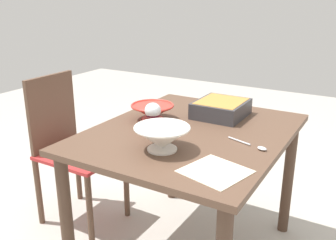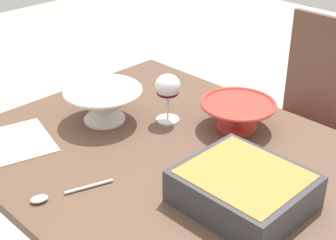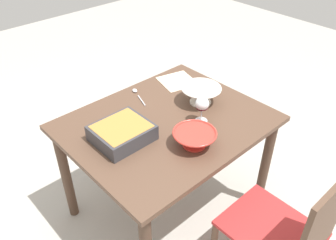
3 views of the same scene
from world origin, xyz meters
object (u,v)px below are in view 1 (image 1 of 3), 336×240
casserole_dish (221,108)px  napkin (215,171)px  wine_glass (153,113)px  serving_spoon (255,146)px  dining_table (190,151)px  mixing_bowl (162,137)px  chair (69,145)px  small_bowl (152,111)px

casserole_dish → napkin: casserole_dish is taller
wine_glass → serving_spoon: bearing=100.3°
dining_table → napkin: napkin is taller
mixing_bowl → casserole_dish: bearing=176.8°
chair → small_bowl: (-0.07, 0.57, 0.29)m
dining_table → mixing_bowl: bearing=1.2°
wine_glass → casserole_dish: wine_glass is taller
dining_table → wine_glass: 0.29m
chair → small_bowl: chair is taller
chair → casserole_dish: chair is taller
napkin → casserole_dish: bearing=-158.7°
chair → small_bowl: bearing=97.2°
chair → serving_spoon: chair is taller
casserole_dish → serving_spoon: casserole_dish is taller
casserole_dish → mixing_bowl: (0.57, -0.03, 0.01)m
dining_table → mixing_bowl: size_ratio=4.56×
chair → wine_glass: size_ratio=5.85×
casserole_dish → wine_glass: bearing=-21.8°
serving_spoon → napkin: size_ratio=0.92×
mixing_bowl → small_bowl: (-0.33, -0.26, -0.01)m
small_bowl → serving_spoon: bearing=81.1°
napkin → chair: bearing=-106.6°
wine_glass → napkin: size_ratio=0.70×
dining_table → casserole_dish: 0.33m
chair → casserole_dish: bearing=110.3°
dining_table → casserole_dish: (-0.29, 0.04, 0.16)m
chair → wine_glass: 0.78m
chair → wine_glass: (0.11, 0.69, 0.35)m
wine_glass → serving_spoon: size_ratio=0.76×
casserole_dish → mixing_bowl: 0.57m
small_bowl → mixing_bowl: bearing=38.6°
chair → mixing_bowl: chair is taller
chair → mixing_bowl: bearing=73.0°
small_bowl → serving_spoon: 0.61m
small_bowl → chair: bearing=-82.8°
napkin → serving_spoon: bearing=170.1°
wine_glass → napkin: bearing=62.5°
small_bowl → napkin: small_bowl is taller
mixing_bowl → wine_glass: bearing=-135.9°
chair → small_bowl: size_ratio=3.98×
dining_table → casserole_dish: size_ratio=3.87×
mixing_bowl → serving_spoon: 0.41m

